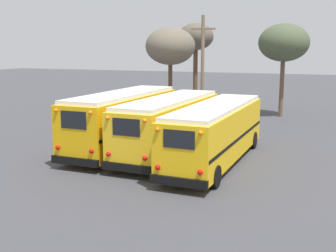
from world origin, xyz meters
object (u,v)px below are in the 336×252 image
Objects in this scene: bare_tree_0 at (196,38)px; bare_tree_1 at (170,47)px; utility_pole at (203,69)px; school_bus_1 at (170,124)px; bare_tree_2 at (284,43)px; school_bus_0 at (123,119)px; school_bus_2 at (216,131)px.

bare_tree_0 is 5.40m from bare_tree_1.
utility_pole reaches higher than bare_tree_1.
bare_tree_2 is (3.90, 15.72, 4.48)m from school_bus_1.
school_bus_0 is 5.70m from school_bus_2.
school_bus_2 is 17.10m from bare_tree_2.
school_bus_0 is 1.32× the size of bare_tree_1.
school_bus_1 is 0.94× the size of school_bus_2.
utility_pole is 1.04× the size of bare_tree_2.
school_bus_0 is 17.66m from bare_tree_2.
utility_pole is 8.39m from bare_tree_0.
utility_pole is 8.85m from bare_tree_2.
school_bus_0 is at bearing 172.80° from school_bus_2.
utility_pole is 1.01× the size of bare_tree_0.
school_bus_1 is (2.82, 0.01, -0.09)m from school_bus_0.
bare_tree_2 is at bearing 76.05° from school_bus_1.
school_bus_2 is (5.65, -0.71, -0.15)m from school_bus_0.
bare_tree_2 reaches higher than school_bus_1.
school_bus_0 reaches higher than school_bus_1.
bare_tree_2 is at bearing 56.55° from utility_pole.
bare_tree_0 is at bearing 103.66° from school_bus_1.
school_bus_0 is at bearing -82.54° from bare_tree_1.
bare_tree_2 is (6.73, 15.73, 4.39)m from school_bus_0.
school_bus_2 is 1.31× the size of bare_tree_0.
bare_tree_1 reaches higher than school_bus_0.
bare_tree_0 is (-3.88, 15.97, 4.95)m from school_bus_1.
school_bus_1 is 1.34× the size of bare_tree_1.
utility_pole is at bearing -67.90° from bare_tree_0.
bare_tree_0 is 1.08× the size of bare_tree_1.
bare_tree_2 reaches higher than school_bus_2.
bare_tree_0 is (-6.71, 16.69, 5.02)m from school_bus_2.
school_bus_1 is at bearing -76.34° from bare_tree_0.
school_bus_0 is 1.21× the size of utility_pole.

